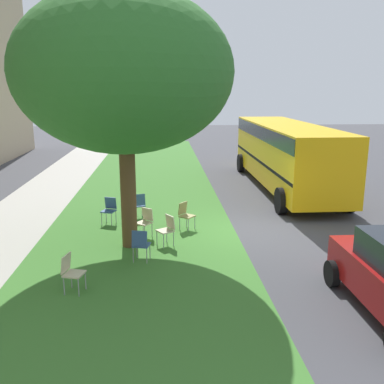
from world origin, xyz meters
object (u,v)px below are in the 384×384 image
object	(u,v)px
chair_2	(141,243)
chair_3	(167,228)
chair_4	(71,270)
chair_5	(109,208)
chair_1	(185,213)
school_bus	(286,150)
chair_0	(139,204)
chair_6	(145,220)
street_tree	(124,73)

from	to	relation	value
chair_2	chair_3	size ratio (longest dim) A/B	1.00
chair_4	chair_5	distance (m)	5.02
chair_1	chair_3	world-z (taller)	same
chair_4	school_bus	world-z (taller)	school_bus
chair_4	chair_0	bearing A→B (deg)	-12.40
chair_2	chair_6	bearing A→B (deg)	-1.39
chair_3	chair_0	bearing A→B (deg)	19.24
chair_1	chair_6	size ratio (longest dim) A/B	1.00
chair_2	chair_3	xyz separation A→B (m)	(1.20, -0.70, 0.00)
chair_0	chair_2	world-z (taller)	same
chair_4	chair_5	world-z (taller)	same
chair_3	chair_4	world-z (taller)	same
chair_4	chair_1	bearing A→B (deg)	-33.21
chair_0	chair_2	distance (m)	3.92
chair_1	chair_4	size ratio (longest dim) A/B	1.00
chair_5	chair_1	bearing A→B (deg)	-107.37
chair_1	school_bus	world-z (taller)	school_bus
street_tree	chair_1	xyz separation A→B (m)	(1.39, -1.68, -4.30)
street_tree	chair_1	distance (m)	4.82
chair_4	street_tree	bearing A→B (deg)	-20.98
chair_2	school_bus	xyz separation A→B (m)	(8.12, -6.11, 1.24)
chair_0	school_bus	distance (m)	7.71
chair_3	chair_6	xyz separation A→B (m)	(0.80, 0.66, 0.00)
chair_4	school_bus	bearing A→B (deg)	-37.87
street_tree	chair_2	world-z (taller)	street_tree
street_tree	chair_5	world-z (taller)	street_tree
street_tree	chair_0	distance (m)	5.08
school_bus	chair_6	bearing A→B (deg)	135.27
street_tree	chair_6	size ratio (longest dim) A/B	7.93
chair_5	chair_2	bearing A→B (deg)	-160.64
chair_0	chair_2	xyz separation A→B (m)	(-3.92, -0.24, 0.00)
chair_0	chair_5	size ratio (longest dim) A/B	1.00
chair_1	chair_6	distance (m)	1.40
chair_3	chair_4	xyz separation A→B (m)	(-2.82, 2.16, 0.00)
chair_0	chair_6	size ratio (longest dim) A/B	1.00
chair_0	chair_5	bearing A→B (deg)	118.67
chair_0	chair_1	xyz separation A→B (m)	(-1.30, -1.55, 0.00)
street_tree	school_bus	distance (m)	9.94
chair_3	chair_6	distance (m)	1.03
chair_2	chair_4	xyz separation A→B (m)	(-1.61, 1.46, 0.00)
chair_2	chair_4	size ratio (longest dim) A/B	1.00
chair_2	chair_6	size ratio (longest dim) A/B	1.00
chair_0	chair_6	bearing A→B (deg)	-171.37
chair_3	chair_1	bearing A→B (deg)	-23.20
chair_2	school_bus	size ratio (longest dim) A/B	0.08
chair_2	school_bus	distance (m)	10.23
chair_5	chair_6	size ratio (longest dim) A/B	1.00
street_tree	chair_5	size ratio (longest dim) A/B	7.93
chair_3	chair_6	world-z (taller)	same
street_tree	chair_4	world-z (taller)	street_tree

